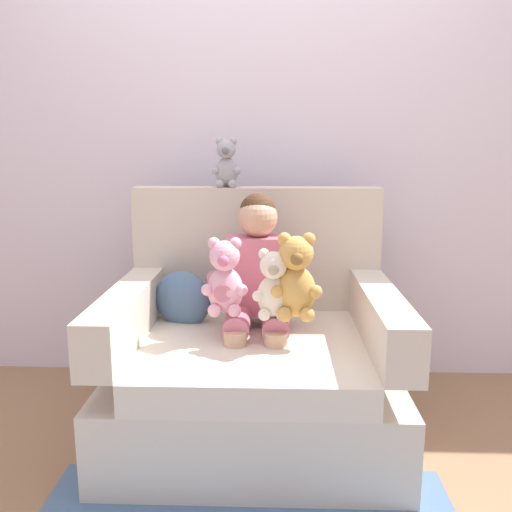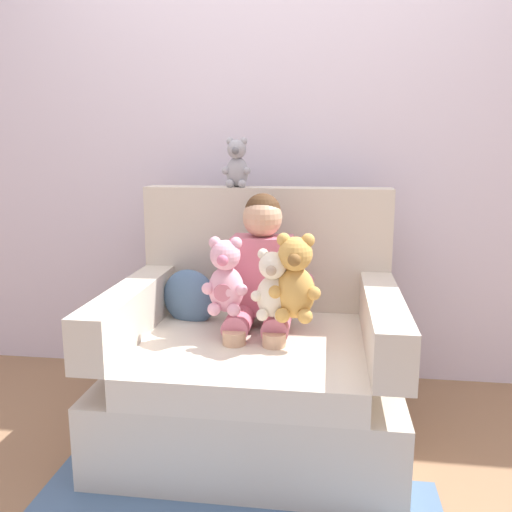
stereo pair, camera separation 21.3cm
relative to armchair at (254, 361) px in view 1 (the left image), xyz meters
The scene contains 9 objects.
ground_plane 0.32m from the armchair, 90.00° to the right, with size 8.00×8.00×0.00m, color #936D4C.
back_wall 1.20m from the armchair, 90.00° to the left, with size 6.00×0.10×2.60m, color silver.
armchair is the anchor object (origin of this frame).
seated_child 0.35m from the armchair, 71.33° to the left, with size 0.45×0.39×0.82m.
plush_pink 0.41m from the armchair, 141.84° to the right, with size 0.19×0.15×0.31m.
plush_honey 0.45m from the armchair, 38.06° to the right, with size 0.20×0.17×0.34m.
plush_cream 0.40m from the armchair, 58.28° to the right, with size 0.17×0.13×0.28m.
plush_grey_on_backrest 0.91m from the armchair, 111.09° to the left, with size 0.14×0.11×0.23m.
throw_pillow 0.42m from the armchair, 157.08° to the left, with size 0.26×0.12×0.26m, color slate.
Camera 1 is at (0.08, -2.13, 1.23)m, focal length 37.89 mm.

